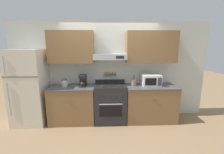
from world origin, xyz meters
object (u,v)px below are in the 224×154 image
(refrigerator, at_px, (29,87))
(microwave, at_px, (151,80))
(stove_range, at_px, (110,103))
(coffee_maker, at_px, (83,80))
(utensil_crock, at_px, (134,83))
(tea_kettle, at_px, (65,83))

(refrigerator, bearing_deg, microwave, 0.96)
(stove_range, bearing_deg, coffee_maker, 175.57)
(coffee_maker, relative_size, utensil_crock, 1.01)
(coffee_maker, bearing_deg, refrigerator, -177.15)
(coffee_maker, height_order, microwave, coffee_maker)
(stove_range, height_order, refrigerator, refrigerator)
(tea_kettle, bearing_deg, coffee_maker, 4.07)
(refrigerator, distance_m, tea_kettle, 0.87)
(stove_range, height_order, tea_kettle, tea_kettle)
(tea_kettle, relative_size, coffee_maker, 0.70)
(tea_kettle, height_order, utensil_crock, utensil_crock)
(stove_range, bearing_deg, tea_kettle, 178.92)
(utensil_crock, bearing_deg, tea_kettle, -180.00)
(utensil_crock, bearing_deg, coffee_maker, 178.58)
(stove_range, relative_size, coffee_maker, 3.48)
(refrigerator, bearing_deg, coffee_maker, 2.85)
(refrigerator, relative_size, microwave, 4.02)
(tea_kettle, height_order, coffee_maker, coffee_maker)
(tea_kettle, bearing_deg, utensil_crock, 0.00)
(coffee_maker, xyz_separation_m, utensil_crock, (1.28, -0.03, -0.08))
(refrigerator, distance_m, coffee_maker, 1.32)
(stove_range, xyz_separation_m, refrigerator, (-2.00, -0.01, 0.44))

